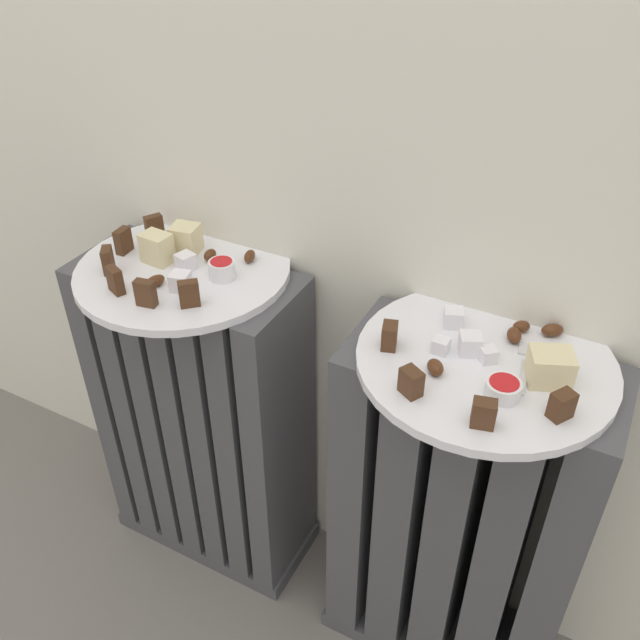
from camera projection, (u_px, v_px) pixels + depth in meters
name	position (u px, v px, depth m)	size (l,w,h in m)	color
radiator_left	(204.00, 422.00, 1.16)	(0.36, 0.16, 0.59)	#47474C
radiator_right	(455.00, 523.00, 0.99)	(0.36, 0.16, 0.59)	#47474C
plate_left	(183.00, 270.00, 0.98)	(0.31, 0.31, 0.01)	white
plate_right	(485.00, 361.00, 0.81)	(0.31, 0.31, 0.01)	white
dark_cake_slice_left_0	(154.00, 227.00, 1.03)	(0.03, 0.01, 0.04)	#472B19
dark_cake_slice_left_1	(123.00, 241.00, 1.00)	(0.03, 0.01, 0.04)	#472B19
dark_cake_slice_left_2	(108.00, 260.00, 0.95)	(0.03, 0.01, 0.04)	#472B19
dark_cake_slice_left_3	(115.00, 280.00, 0.91)	(0.03, 0.01, 0.04)	#472B19
dark_cake_slice_left_4	(146.00, 293.00, 0.88)	(0.03, 0.01, 0.04)	#472B19
dark_cake_slice_left_5	(189.00, 294.00, 0.88)	(0.03, 0.01, 0.04)	#472B19
marble_cake_slice_left_0	(157.00, 248.00, 0.97)	(0.04, 0.03, 0.04)	beige
marble_cake_slice_left_1	(186.00, 239.00, 1.00)	(0.04, 0.04, 0.04)	beige
turkish_delight_left_0	(180.00, 282.00, 0.92)	(0.03, 0.03, 0.03)	white
turkish_delight_left_1	(186.00, 262.00, 0.96)	(0.02, 0.02, 0.02)	white
medjool_date_left_0	(155.00, 281.00, 0.93)	(0.03, 0.02, 0.01)	#4C2814
medjool_date_left_1	(250.00, 256.00, 0.98)	(0.03, 0.01, 0.02)	#4C2814
medjool_date_left_2	(210.00, 255.00, 0.99)	(0.02, 0.02, 0.02)	#4C2814
jam_bowl_left	(222.00, 268.00, 0.94)	(0.04, 0.04, 0.03)	white
dark_cake_slice_right_0	(389.00, 336.00, 0.81)	(0.02, 0.02, 0.03)	#472B19
dark_cake_slice_right_1	(411.00, 382.00, 0.75)	(0.02, 0.02, 0.03)	#472B19
dark_cake_slice_right_2	(484.00, 414.00, 0.71)	(0.02, 0.02, 0.03)	#472B19
dark_cake_slice_right_3	(562.00, 405.00, 0.72)	(0.02, 0.02, 0.03)	#472B19
marble_cake_slice_right_0	(550.00, 367.00, 0.76)	(0.05, 0.04, 0.04)	beige
turkish_delight_right_0	(488.00, 355.00, 0.80)	(0.02, 0.02, 0.02)	white
turkish_delight_right_1	(441.00, 346.00, 0.81)	(0.02, 0.02, 0.02)	white
turkish_delight_right_2	(453.00, 318.00, 0.85)	(0.02, 0.02, 0.02)	white
turkish_delight_right_3	(470.00, 344.00, 0.81)	(0.03, 0.03, 0.03)	white
medjool_date_right_0	(435.00, 367.00, 0.78)	(0.03, 0.02, 0.02)	#4C2814
medjool_date_right_1	(552.00, 330.00, 0.84)	(0.03, 0.02, 0.02)	#4C2814
medjool_date_right_2	(521.00, 327.00, 0.84)	(0.02, 0.02, 0.01)	#4C2814
medjool_date_right_3	(514.00, 335.00, 0.83)	(0.02, 0.02, 0.02)	#4C2814
jam_bowl_right	(503.00, 388.00, 0.74)	(0.04, 0.04, 0.02)	white
fork	(525.00, 364.00, 0.79)	(0.03, 0.10, 0.00)	silver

